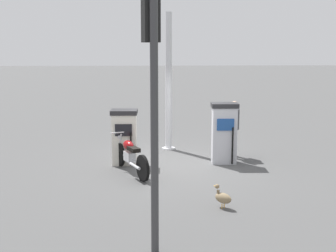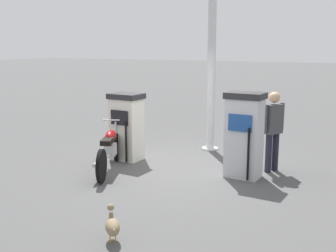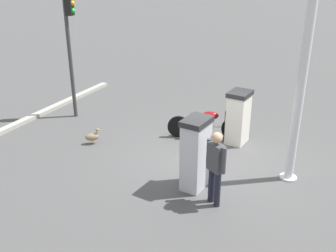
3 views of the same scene
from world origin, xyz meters
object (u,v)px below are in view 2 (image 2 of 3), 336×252
at_px(wandering_duck, 112,226).
at_px(canopy_support_pole, 211,68).
at_px(attendant_person, 273,127).
at_px(fuel_pump_near, 127,126).
at_px(fuel_pump_far, 244,135).
at_px(motorcycle_near_pump, 110,149).

xyz_separation_m(wandering_duck, canopy_support_pole, (-5.22, -0.82, 1.79)).
height_order(attendant_person, canopy_support_pole, canopy_support_pole).
height_order(fuel_pump_near, wandering_duck, fuel_pump_near).
bearing_deg(fuel_pump_far, canopy_support_pole, -140.84).
distance_m(motorcycle_near_pump, canopy_support_pole, 3.24).
relative_size(fuel_pump_near, wandering_duck, 3.24).
xyz_separation_m(fuel_pump_near, wandering_duck, (3.46, 2.10, -0.54)).
bearing_deg(fuel_pump_far, attendant_person, 148.22).
height_order(fuel_pump_near, attendant_person, attendant_person).
relative_size(fuel_pump_near, motorcycle_near_pump, 0.74).
bearing_deg(fuel_pump_far, wandering_duck, -10.07).
bearing_deg(canopy_support_pole, fuel_pump_far, 39.16).
relative_size(fuel_pump_far, motorcycle_near_pump, 0.82).
xyz_separation_m(fuel_pump_near, canopy_support_pole, (-1.76, 1.28, 1.25)).
bearing_deg(motorcycle_near_pump, fuel_pump_near, -169.05).
bearing_deg(attendant_person, fuel_pump_far, -31.78).
bearing_deg(wandering_duck, motorcycle_near_pump, -143.42).
height_order(fuel_pump_far, wandering_duck, fuel_pump_far).
distance_m(fuel_pump_near, motorcycle_near_pump, 0.93).
xyz_separation_m(fuel_pump_far, canopy_support_pole, (-1.76, -1.43, 1.17)).
xyz_separation_m(motorcycle_near_pump, wandering_duck, (2.60, 1.93, -0.24)).
xyz_separation_m(attendant_person, canopy_support_pole, (-1.12, -1.83, 1.08)).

